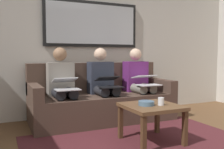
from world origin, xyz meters
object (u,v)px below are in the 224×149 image
(laptop_white, at_px, (146,80))
(person_middle, at_px, (103,82))
(framed_mirror, at_px, (92,24))
(cup, at_px, (161,101))
(laptop_silver, at_px, (66,84))
(laptop_black, at_px, (109,82))
(coffee_table, at_px, (151,110))
(person_left, at_px, (138,80))
(bowl, at_px, (146,103))
(person_right, at_px, (62,84))
(couch, at_px, (101,100))

(laptop_white, relative_size, person_middle, 0.33)
(framed_mirror, height_order, cup, framed_mirror)
(cup, bearing_deg, laptop_silver, -48.31)
(cup, xyz_separation_m, laptop_black, (0.23, -0.98, 0.14))
(framed_mirror, bearing_deg, cup, 97.91)
(framed_mirror, bearing_deg, coffee_table, 95.14)
(cup, distance_m, person_middle, 1.24)
(cup, distance_m, person_left, 1.29)
(person_left, xyz_separation_m, laptop_black, (0.64, 0.24, 0.02))
(laptop_black, bearing_deg, coffee_table, 99.00)
(laptop_black, bearing_deg, person_middle, -90.00)
(coffee_table, height_order, person_left, person_left)
(person_middle, distance_m, laptop_silver, 0.68)
(coffee_table, relative_size, laptop_white, 1.67)
(bowl, relative_size, laptop_white, 0.50)
(person_middle, bearing_deg, laptop_black, 90.00)
(person_right, bearing_deg, laptop_silver, 90.00)
(person_right, distance_m, laptop_silver, 0.24)
(couch, distance_m, person_middle, 0.31)
(couch, xyz_separation_m, laptop_black, (0.00, 0.31, 0.32))
(couch, distance_m, cup, 1.32)
(person_middle, bearing_deg, framed_mirror, -90.00)
(framed_mirror, height_order, person_right, framed_mirror)
(coffee_table, distance_m, person_middle, 1.18)
(bowl, relative_size, person_right, 0.16)
(couch, xyz_separation_m, framed_mirror, (0.00, -0.39, 1.24))
(cup, height_order, laptop_black, laptop_black)
(coffee_table, bearing_deg, laptop_black, -81.00)
(person_middle, bearing_deg, cup, 100.82)
(person_middle, bearing_deg, person_right, 0.00)
(framed_mirror, xyz_separation_m, laptop_white, (-0.64, 0.70, -0.92))
(person_left, height_order, person_right, same)
(laptop_black, bearing_deg, person_left, -159.67)
(couch, height_order, laptop_black, couch)
(laptop_black, distance_m, person_right, 0.68)
(person_left, xyz_separation_m, person_middle, (0.64, 0.00, 0.00))
(bowl, bearing_deg, cup, 157.43)
(laptop_black, bearing_deg, framed_mirror, -90.00)
(person_left, height_order, laptop_black, person_left)
(laptop_silver, bearing_deg, couch, -154.63)
(coffee_table, xyz_separation_m, laptop_white, (-0.50, -0.91, 0.25))
(couch, height_order, bowl, couch)
(couch, distance_m, person_left, 0.71)
(bowl, distance_m, laptop_silver, 1.17)
(laptop_black, bearing_deg, bowl, 94.64)
(bowl, distance_m, laptop_white, 1.08)
(laptop_black, xyz_separation_m, laptop_silver, (0.64, -0.00, 0.00))
(coffee_table, height_order, person_middle, person_middle)
(laptop_black, height_order, person_right, person_right)
(framed_mirror, bearing_deg, couch, 90.00)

